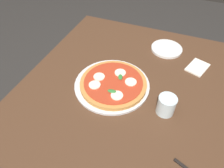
{
  "coord_description": "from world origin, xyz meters",
  "views": [
    {
      "loc": [
        -0.65,
        -0.2,
        1.44
      ],
      "look_at": [
        0.01,
        0.06,
        0.72
      ],
      "focal_mm": 32.77,
      "sensor_mm": 36.0,
      "label": 1
    }
  ],
  "objects_px": {
    "plate_white": "(167,49)",
    "serving_tray": "(112,85)",
    "pizza": "(113,83)",
    "dining_table": "(122,102)",
    "glass_cup": "(166,105)",
    "napkin": "(198,67)"
  },
  "relations": [
    {
      "from": "serving_tray",
      "to": "pizza",
      "type": "bearing_deg",
      "value": -113.41
    },
    {
      "from": "serving_tray",
      "to": "plate_white",
      "type": "relative_size",
      "value": 2.04
    },
    {
      "from": "plate_white",
      "to": "dining_table",
      "type": "bearing_deg",
      "value": 161.34
    },
    {
      "from": "dining_table",
      "to": "plate_white",
      "type": "distance_m",
      "value": 0.44
    },
    {
      "from": "pizza",
      "to": "plate_white",
      "type": "xyz_separation_m",
      "value": [
        0.4,
        -0.19,
        -0.02
      ]
    },
    {
      "from": "plate_white",
      "to": "pizza",
      "type": "bearing_deg",
      "value": 155.14
    },
    {
      "from": "dining_table",
      "to": "pizza",
      "type": "distance_m",
      "value": 0.13
    },
    {
      "from": "dining_table",
      "to": "pizza",
      "type": "xyz_separation_m",
      "value": [
        0.01,
        0.05,
        0.12
      ]
    },
    {
      "from": "dining_table",
      "to": "serving_tray",
      "type": "bearing_deg",
      "value": 81.23
    },
    {
      "from": "dining_table",
      "to": "pizza",
      "type": "height_order",
      "value": "pizza"
    },
    {
      "from": "dining_table",
      "to": "pizza",
      "type": "relative_size",
      "value": 3.75
    },
    {
      "from": "serving_tray",
      "to": "napkin",
      "type": "height_order",
      "value": "serving_tray"
    },
    {
      "from": "dining_table",
      "to": "napkin",
      "type": "relative_size",
      "value": 9.41
    },
    {
      "from": "glass_cup",
      "to": "dining_table",
      "type": "bearing_deg",
      "value": 76.1
    },
    {
      "from": "plate_white",
      "to": "serving_tray",
      "type": "bearing_deg",
      "value": 153.97
    },
    {
      "from": "serving_tray",
      "to": "glass_cup",
      "type": "relative_size",
      "value": 4.16
    },
    {
      "from": "pizza",
      "to": "dining_table",
      "type": "bearing_deg",
      "value": -96.09
    },
    {
      "from": "glass_cup",
      "to": "plate_white",
      "type": "bearing_deg",
      "value": 10.04
    },
    {
      "from": "pizza",
      "to": "glass_cup",
      "type": "distance_m",
      "value": 0.27
    },
    {
      "from": "plate_white",
      "to": "glass_cup",
      "type": "height_order",
      "value": "glass_cup"
    },
    {
      "from": "pizza",
      "to": "plate_white",
      "type": "height_order",
      "value": "pizza"
    },
    {
      "from": "plate_white",
      "to": "glass_cup",
      "type": "xyz_separation_m",
      "value": [
        -0.46,
        -0.08,
        0.04
      ]
    }
  ]
}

